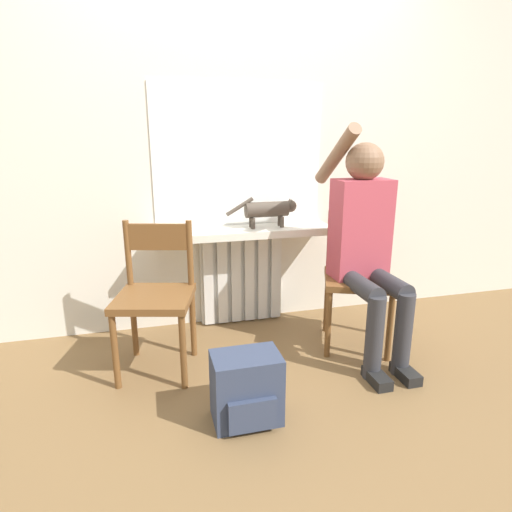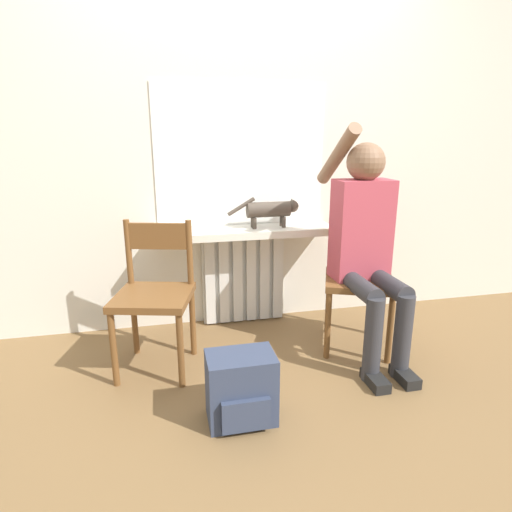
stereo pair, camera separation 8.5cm
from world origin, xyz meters
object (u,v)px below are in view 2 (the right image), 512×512
(cat, at_px, (271,210))
(person, at_px, (367,240))
(backpack, at_px, (241,389))
(chair_right, at_px, (359,277))
(chair_left, at_px, (155,293))

(cat, bearing_deg, person, -49.25)
(person, xyz_separation_m, backpack, (-0.86, -0.51, -0.56))
(chair_right, distance_m, cat, 0.74)
(chair_left, xyz_separation_m, person, (1.25, -0.10, 0.27))
(person, distance_m, cat, 0.70)
(cat, bearing_deg, chair_right, -42.68)
(backpack, bearing_deg, cat, 68.37)
(person, height_order, backpack, person)
(backpack, bearing_deg, chair_right, 34.63)
(backpack, bearing_deg, chair_left, 122.32)
(chair_left, relative_size, backpack, 2.51)
(chair_right, relative_size, cat, 1.73)
(chair_left, distance_m, cat, 0.98)
(chair_left, relative_size, cat, 1.73)
(chair_left, bearing_deg, cat, 43.08)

